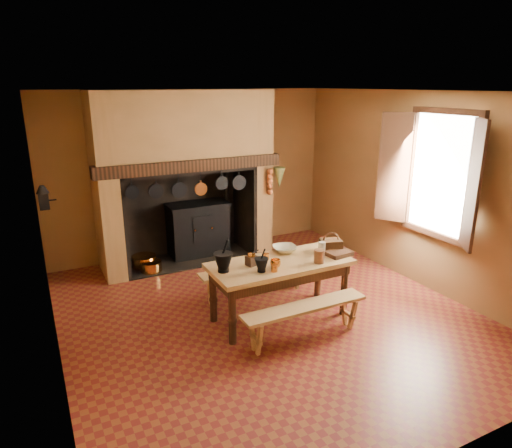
# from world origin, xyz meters

# --- Properties ---
(floor) EXTENTS (5.50, 5.50, 0.00)m
(floor) POSITION_xyz_m (0.00, 0.00, 0.00)
(floor) COLOR brown
(floor) RESTS_ON ground
(ceiling) EXTENTS (5.50, 5.50, 0.00)m
(ceiling) POSITION_xyz_m (0.00, 0.00, 2.80)
(ceiling) COLOR silver
(ceiling) RESTS_ON back_wall
(back_wall) EXTENTS (5.00, 0.02, 2.80)m
(back_wall) POSITION_xyz_m (0.00, 2.75, 1.40)
(back_wall) COLOR #9C6F3E
(back_wall) RESTS_ON floor
(wall_left) EXTENTS (0.02, 5.50, 2.80)m
(wall_left) POSITION_xyz_m (-2.50, 0.00, 1.40)
(wall_left) COLOR #9C6F3E
(wall_left) RESTS_ON floor
(wall_right) EXTENTS (0.02, 5.50, 2.80)m
(wall_right) POSITION_xyz_m (2.50, 0.00, 1.40)
(wall_right) COLOR #9C6F3E
(wall_right) RESTS_ON floor
(wall_front) EXTENTS (5.00, 0.02, 2.80)m
(wall_front) POSITION_xyz_m (0.00, -2.75, 1.40)
(wall_front) COLOR #9C6F3E
(wall_front) RESTS_ON floor
(chimney_breast) EXTENTS (2.95, 0.96, 2.80)m
(chimney_breast) POSITION_xyz_m (-0.30, 2.31, 1.81)
(chimney_breast) COLOR #9C6F3E
(chimney_breast) RESTS_ON floor
(iron_range) EXTENTS (1.12, 0.55, 1.60)m
(iron_range) POSITION_xyz_m (-0.04, 2.45, 0.48)
(iron_range) COLOR black
(iron_range) RESTS_ON floor
(hearth_pans) EXTENTS (0.51, 0.62, 0.20)m
(hearth_pans) POSITION_xyz_m (-1.05, 2.22, 0.09)
(hearth_pans) COLOR #C87A2E
(hearth_pans) RESTS_ON floor
(hanging_pans) EXTENTS (1.92, 0.29, 0.27)m
(hanging_pans) POSITION_xyz_m (-0.34, 1.81, 1.36)
(hanging_pans) COLOR black
(hanging_pans) RESTS_ON chimney_breast
(onion_string) EXTENTS (0.12, 0.10, 0.46)m
(onion_string) POSITION_xyz_m (1.00, 1.79, 1.33)
(onion_string) COLOR #AE5220
(onion_string) RESTS_ON chimney_breast
(herb_bunch) EXTENTS (0.20, 0.20, 0.35)m
(herb_bunch) POSITION_xyz_m (1.18, 1.79, 1.38)
(herb_bunch) COLOR #5C6730
(herb_bunch) RESTS_ON chimney_breast
(window) EXTENTS (0.39, 1.75, 1.76)m
(window) POSITION_xyz_m (2.35, -0.40, 1.70)
(window) COLOR white
(window) RESTS_ON wall_right
(wall_coffee_mill) EXTENTS (0.23, 0.16, 0.31)m
(wall_coffee_mill) POSITION_xyz_m (-2.42, 1.55, 1.52)
(wall_coffee_mill) COLOR black
(wall_coffee_mill) RESTS_ON wall_left
(work_table) EXTENTS (1.77, 0.79, 0.77)m
(work_table) POSITION_xyz_m (0.10, -0.16, 0.65)
(work_table) COLOR tan
(work_table) RESTS_ON floor
(bench_front) EXTENTS (1.56, 0.27, 0.44)m
(bench_front) POSITION_xyz_m (0.10, -0.74, 0.33)
(bench_front) COLOR tan
(bench_front) RESTS_ON floor
(bench_back) EXTENTS (1.62, 0.28, 0.46)m
(bench_back) POSITION_xyz_m (0.10, 0.53, 0.34)
(bench_back) COLOR tan
(bench_back) RESTS_ON floor
(mortar_large) EXTENTS (0.23, 0.23, 0.39)m
(mortar_large) POSITION_xyz_m (-0.65, -0.12, 0.90)
(mortar_large) COLOR black
(mortar_large) RESTS_ON work_table
(mortar_small) EXTENTS (0.17, 0.17, 0.28)m
(mortar_small) POSITION_xyz_m (-0.25, -0.33, 0.86)
(mortar_small) COLOR black
(mortar_small) RESTS_ON work_table
(coffee_grinder) EXTENTS (0.17, 0.14, 0.19)m
(coffee_grinder) POSITION_xyz_m (-0.27, -0.10, 0.84)
(coffee_grinder) COLOR #3A1D12
(coffee_grinder) RESTS_ON work_table
(brass_mug_a) EXTENTS (0.08, 0.08, 0.09)m
(brass_mug_a) POSITION_xyz_m (-0.12, -0.39, 0.81)
(brass_mug_a) COLOR #C87A2E
(brass_mug_a) RESTS_ON work_table
(brass_mug_b) EXTENTS (0.09, 0.09, 0.08)m
(brass_mug_b) POSITION_xyz_m (-0.02, -0.01, 0.81)
(brass_mug_b) COLOR #C87A2E
(brass_mug_b) RESTS_ON work_table
(mixing_bowl) EXTENTS (0.38, 0.38, 0.08)m
(mixing_bowl) POSITION_xyz_m (0.33, 0.13, 0.81)
(mixing_bowl) COLOR beige
(mixing_bowl) RESTS_ON work_table
(stoneware_crock) EXTENTS (0.17, 0.17, 0.17)m
(stoneware_crock) POSITION_xyz_m (0.51, -0.40, 0.85)
(stoneware_crock) COLOR brown
(stoneware_crock) RESTS_ON work_table
(glass_jar) EXTENTS (0.10, 0.10, 0.16)m
(glass_jar) POSITION_xyz_m (0.72, -0.15, 0.85)
(glass_jar) COLOR beige
(glass_jar) RESTS_ON work_table
(wicker_basket) EXTENTS (0.32, 0.27, 0.26)m
(wicker_basket) POSITION_xyz_m (0.88, -0.12, 0.85)
(wicker_basket) COLOR #512D18
(wicker_basket) RESTS_ON work_table
(wooden_tray) EXTENTS (0.34, 0.26, 0.05)m
(wooden_tray) POSITION_xyz_m (0.88, -0.30, 0.80)
(wooden_tray) COLOR #3A1D12
(wooden_tray) RESTS_ON work_table
(brass_cup) EXTENTS (0.17, 0.17, 0.10)m
(brass_cup) POSITION_xyz_m (-0.04, -0.29, 0.82)
(brass_cup) COLOR #C87A2E
(brass_cup) RESTS_ON work_table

